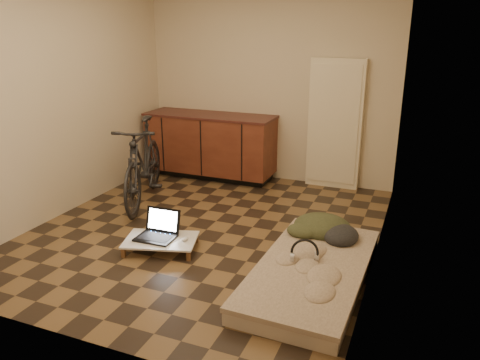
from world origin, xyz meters
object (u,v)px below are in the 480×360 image
at_px(laptop, 158,232).
at_px(futon, 312,272).
at_px(lap_desk, 161,240).
at_px(bicycle, 143,158).

bearing_deg(laptop, futon, -3.84).
xyz_separation_m(futon, lap_desk, (-1.50, 0.01, 0.02)).
xyz_separation_m(lap_desk, laptop, (-0.05, 0.04, 0.07)).
height_order(bicycle, lap_desk, bicycle).
distance_m(lap_desk, laptop, 0.09).
relative_size(lap_desk, laptop, 2.07).
xyz_separation_m(bicycle, laptop, (0.81, -1.02, -0.40)).
xyz_separation_m(futon, laptop, (-1.55, 0.05, 0.09)).
bearing_deg(lap_desk, laptop, 126.40).
xyz_separation_m(bicycle, futon, (2.36, -1.07, -0.49)).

